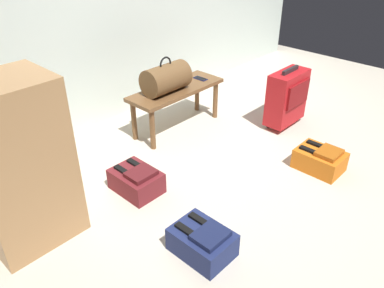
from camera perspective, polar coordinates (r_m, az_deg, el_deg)
ground_plane at (r=3.34m, az=7.63°, el=-3.10°), size 6.60×6.60×0.00m
bench at (r=3.75m, az=-2.33°, el=7.42°), size 1.00×0.36×0.43m
duffel_bag_brown at (r=3.59m, az=-3.90°, el=9.72°), size 0.44×0.26×0.34m
cell_phone at (r=3.93m, az=1.26°, el=9.73°), size 0.07×0.14×0.01m
suitcase_upright_red at (r=3.92m, az=13.99°, el=6.82°), size 0.45×0.24×0.61m
backpack_navy at (r=2.48m, az=1.58°, el=-14.33°), size 0.28×0.38×0.21m
backpack_maroon at (r=3.00m, az=-8.27°, el=-5.38°), size 0.28×0.38×0.21m
backpack_orange at (r=3.39m, az=18.54°, el=-2.21°), size 0.28×0.38×0.21m
side_cabinet at (r=2.55m, az=-24.43°, el=-2.98°), size 0.56×0.44×1.10m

